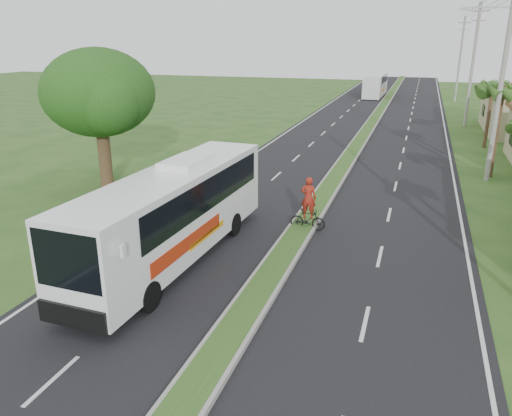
% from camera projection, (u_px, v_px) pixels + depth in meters
% --- Properties ---
extents(ground, '(180.00, 180.00, 0.00)m').
position_uv_depth(ground, '(252.00, 305.00, 15.70)').
color(ground, '#284D1C').
rests_on(ground, ground).
extents(road_asphalt, '(14.00, 160.00, 0.02)m').
position_uv_depth(road_asphalt, '(346.00, 162.00, 33.67)').
color(road_asphalt, black).
rests_on(road_asphalt, ground).
extents(median_strip, '(1.20, 160.00, 0.18)m').
position_uv_depth(median_strip, '(347.00, 161.00, 33.64)').
color(median_strip, gray).
rests_on(median_strip, ground).
extents(lane_edge_left, '(0.12, 160.00, 0.01)m').
position_uv_depth(lane_edge_left, '(253.00, 155.00, 35.65)').
color(lane_edge_left, silver).
rests_on(lane_edge_left, ground).
extents(lane_edge_right, '(0.12, 160.00, 0.01)m').
position_uv_depth(lane_edge_right, '(452.00, 170.00, 31.70)').
color(lane_edge_right, silver).
rests_on(lane_edge_right, ground).
extents(palm_verge_c, '(2.40, 2.40, 5.85)m').
position_uv_depth(palm_verge_c, '(503.00, 90.00, 28.52)').
color(palm_verge_c, '#473321').
rests_on(palm_verge_c, ground).
extents(palm_verge_d, '(2.40, 2.40, 5.25)m').
position_uv_depth(palm_verge_d, '(493.00, 87.00, 36.64)').
color(palm_verge_d, '#473321').
rests_on(palm_verge_d, ground).
extents(shade_tree, '(6.30, 6.00, 7.54)m').
position_uv_depth(shade_tree, '(97.00, 96.00, 26.64)').
color(shade_tree, '#473321').
rests_on(shade_tree, ground).
extents(utility_pole_b, '(3.20, 0.28, 12.00)m').
position_uv_depth(utility_pole_b, '(503.00, 71.00, 27.35)').
color(utility_pole_b, gray).
rests_on(utility_pole_b, ground).
extents(utility_pole_c, '(1.60, 0.28, 11.00)m').
position_uv_depth(utility_pole_c, '(473.00, 64.00, 45.50)').
color(utility_pole_c, gray).
rests_on(utility_pole_c, ground).
extents(utility_pole_d, '(1.60, 0.28, 10.50)m').
position_uv_depth(utility_pole_d, '(460.00, 58.00, 63.56)').
color(utility_pole_d, gray).
rests_on(utility_pole_d, ground).
extents(coach_bus_main, '(2.84, 11.45, 3.67)m').
position_uv_depth(coach_bus_main, '(175.00, 209.00, 18.32)').
color(coach_bus_main, white).
rests_on(coach_bus_main, ground).
extents(coach_bus_far, '(2.50, 10.63, 3.09)m').
position_uv_depth(coach_bus_far, '(376.00, 84.00, 70.31)').
color(coach_bus_far, white).
rests_on(coach_bus_far, ground).
extents(motorcyclist, '(1.56, 0.45, 2.40)m').
position_uv_depth(motorcyclist, '(308.00, 210.00, 21.54)').
color(motorcyclist, black).
rests_on(motorcyclist, ground).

